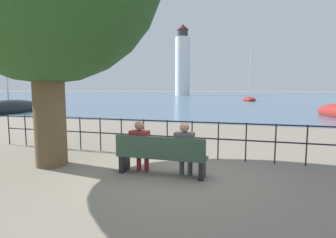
# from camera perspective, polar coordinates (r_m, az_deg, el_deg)

# --- Properties ---
(ground_plane) EXTENTS (1000.00, 1000.00, 0.00)m
(ground_plane) POSITION_cam_1_polar(r_m,az_deg,el_deg) (6.06, -1.37, -11.99)
(ground_plane) COLOR gray
(harbor_water) EXTENTS (600.00, 300.00, 0.01)m
(harbor_water) POSITION_cam_1_polar(r_m,az_deg,el_deg) (164.63, 15.95, 5.40)
(harbor_water) COLOR slate
(harbor_water) RESTS_ON ground_plane
(park_bench) EXTENTS (2.04, 0.45, 0.90)m
(park_bench) POSITION_cam_1_polar(r_m,az_deg,el_deg) (5.88, -1.58, -8.09)
(park_bench) COLOR #334C38
(park_bench) RESTS_ON ground_plane
(seated_person_left) EXTENTS (0.44, 0.35, 1.21)m
(seated_person_left) POSITION_cam_1_polar(r_m,az_deg,el_deg) (6.08, -6.07, -5.44)
(seated_person_left) COLOR maroon
(seated_person_left) RESTS_ON ground_plane
(seated_person_right) EXTENTS (0.42, 0.35, 1.21)m
(seated_person_right) POSITION_cam_1_polar(r_m,az_deg,el_deg) (5.77, 3.64, -6.09)
(seated_person_right) COLOR #4C4C51
(seated_person_right) RESTS_ON ground_plane
(promenade_railing) EXTENTS (12.38, 0.04, 1.05)m
(promenade_railing) POSITION_cam_1_polar(r_m,az_deg,el_deg) (7.44, 2.51, -3.05)
(promenade_railing) COLOR black
(promenade_railing) RESTS_ON ground_plane
(sailboat_3) EXTENTS (3.60, 8.74, 7.55)m
(sailboat_3) POSITION_cam_1_polar(r_m,az_deg,el_deg) (25.62, -31.32, 1.87)
(sailboat_3) COLOR black
(sailboat_3) RESTS_ON ground_plane
(sailboat_4) EXTENTS (2.70, 5.65, 9.18)m
(sailboat_4) POSITION_cam_1_polar(r_m,az_deg,el_deg) (49.58, 17.27, 4.13)
(sailboat_4) COLOR maroon
(sailboat_4) RESTS_ON ground_plane
(harbor_lighthouse) EXTENTS (5.40, 5.40, 25.86)m
(harbor_lighthouse) POSITION_cam_1_polar(r_m,az_deg,el_deg) (99.25, 3.19, 12.15)
(harbor_lighthouse) COLOR white
(harbor_lighthouse) RESTS_ON ground_plane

